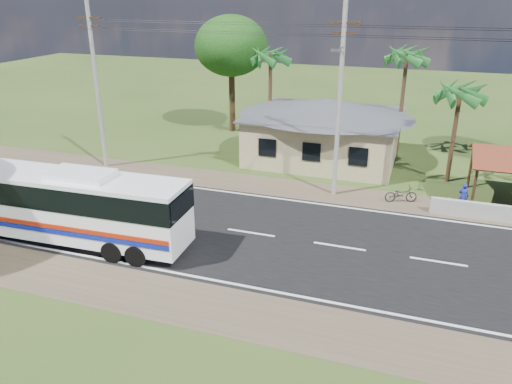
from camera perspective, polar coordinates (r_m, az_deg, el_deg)
ground at (r=25.34m, az=-0.57°, el=-4.71°), size 120.00×120.00×0.00m
road at (r=25.34m, az=-0.57°, el=-4.70°), size 120.00×16.00×0.03m
house at (r=36.02m, az=7.86°, el=7.81°), size 12.40×10.00×5.00m
concrete_barrier at (r=29.43m, az=26.05°, el=-2.18°), size 7.00×0.30×0.90m
utility_poles at (r=28.78m, az=8.87°, el=10.52°), size 32.80×2.22×11.00m
palm_near at (r=32.88m, az=22.33°, el=10.49°), size 2.80×2.80×6.70m
palm_mid at (r=37.09m, az=16.87°, el=14.63°), size 2.80×2.80×8.20m
palm_far at (r=39.34m, az=1.68°, el=15.20°), size 2.80×2.80×7.70m
tree_behind_house at (r=42.48m, az=-2.86°, el=16.30°), size 6.00×6.00×9.61m
coach_bus at (r=25.30m, az=-20.88°, el=-0.96°), size 12.19×3.01×3.76m
motorcycle at (r=29.96m, az=16.23°, el=-0.24°), size 1.96×1.22×0.97m
person at (r=30.10m, az=22.61°, el=-0.44°), size 0.59×0.43×1.51m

